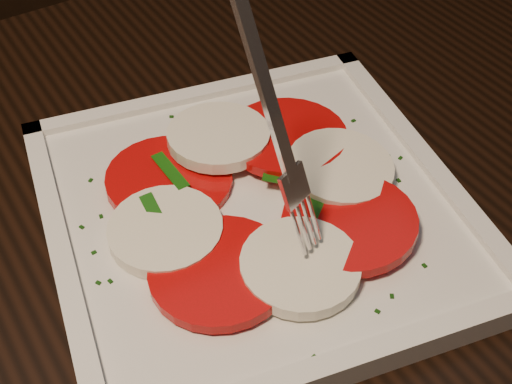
{
  "coord_description": "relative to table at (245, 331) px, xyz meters",
  "views": [
    {
      "loc": [
        0.05,
        -0.48,
        1.14
      ],
      "look_at": [
        0.21,
        -0.15,
        0.78
      ],
      "focal_mm": 50.0,
      "sensor_mm": 36.0,
      "label": 1
    }
  ],
  "objects": [
    {
      "name": "plate",
      "position": [
        0.02,
        0.02,
        0.11
      ],
      "size": [
        0.33,
        0.33,
        0.01
      ],
      "primitive_type": "cube",
      "rotation": [
        0.0,
        0.0,
        -0.09
      ],
      "color": "white",
      "rests_on": "table"
    },
    {
      "name": "caprese_salad",
      "position": [
        0.02,
        0.02,
        0.12
      ],
      "size": [
        0.25,
        0.26,
        0.02
      ],
      "color": "#C80409",
      "rests_on": "plate"
    },
    {
      "name": "chair",
      "position": [
        0.08,
        0.76,
        -0.12
      ],
      "size": [
        0.49,
        0.49,
        0.93
      ],
      "rotation": [
        0.0,
        0.0,
        -0.2
      ],
      "color": "black",
      "rests_on": "ground"
    },
    {
      "name": "table",
      "position": [
        0.0,
        0.0,
        0.0
      ],
      "size": [
        1.28,
        0.93,
        0.75
      ],
      "rotation": [
        0.0,
        0.0,
        0.11
      ],
      "color": "black",
      "rests_on": "ground"
    },
    {
      "name": "fork",
      "position": [
        0.01,
        -0.0,
        0.23
      ],
      "size": [
        0.06,
        0.08,
        0.19
      ],
      "primitive_type": null,
      "rotation": [
        0.0,
        0.0,
        0.46
      ],
      "color": "white",
      "rests_on": "caprese_salad"
    }
  ]
}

